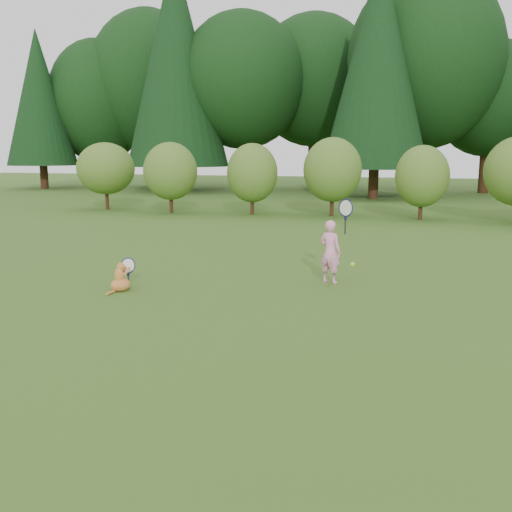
% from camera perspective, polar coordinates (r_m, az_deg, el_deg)
% --- Properties ---
extents(ground, '(100.00, 100.00, 0.00)m').
position_cam_1_polar(ground, '(7.98, -3.26, -5.82)').
color(ground, '#375819').
rests_on(ground, ground).
extents(shrub_row, '(28.00, 3.00, 2.80)m').
position_cam_1_polar(shrub_row, '(20.32, 10.94, 7.70)').
color(shrub_row, '#486D22').
rests_on(shrub_row, ground).
extents(woodland_backdrop, '(48.00, 10.00, 15.00)m').
position_cam_1_polar(woodland_backdrop, '(30.70, 14.25, 19.78)').
color(woodland_backdrop, black).
rests_on(woodland_backdrop, ground).
extents(child, '(0.63, 0.38, 1.64)m').
position_cam_1_polar(child, '(9.86, 7.48, 0.59)').
color(child, '#FE97C5').
rests_on(child, ground).
extents(cat, '(0.46, 0.74, 0.64)m').
position_cam_1_polar(cat, '(9.53, -13.39, -1.94)').
color(cat, '#BC4724').
rests_on(cat, ground).
extents(tennis_ball, '(0.06, 0.06, 0.06)m').
position_cam_1_polar(tennis_ball, '(8.25, 9.64, -0.83)').
color(tennis_ball, '#CFE71B').
rests_on(tennis_ball, ground).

